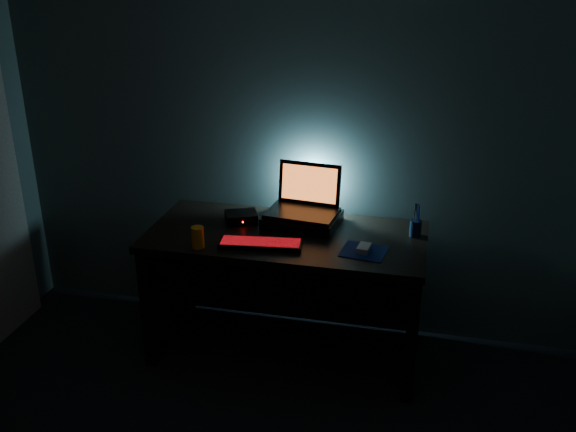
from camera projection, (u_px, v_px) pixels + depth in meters
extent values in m
cube|color=#434C48|center=(301.00, 126.00, 3.61)|extent=(3.50, 0.00, 2.50)
cube|color=black|center=(286.00, 237.00, 3.47)|extent=(1.50, 0.70, 0.04)
cube|color=black|center=(168.00, 284.00, 3.76)|extent=(0.06, 0.64, 0.71)
cube|color=black|center=(414.00, 312.00, 3.47)|extent=(0.06, 0.64, 0.71)
cube|color=black|center=(298.00, 271.00, 3.91)|extent=(1.38, 0.02, 0.65)
cube|color=black|center=(302.00, 219.00, 3.57)|extent=(0.43, 0.34, 0.06)
cube|color=black|center=(302.00, 213.00, 3.55)|extent=(0.41, 0.30, 0.02)
cube|color=black|center=(310.00, 183.00, 3.62)|extent=(0.36, 0.09, 0.24)
cube|color=orange|center=(309.00, 184.00, 3.61)|extent=(0.32, 0.07, 0.20)
cube|color=black|center=(261.00, 244.00, 3.31)|extent=(0.44, 0.19, 0.02)
cube|color=red|center=(261.00, 241.00, 3.31)|extent=(0.42, 0.16, 0.00)
cube|color=navy|center=(364.00, 251.00, 3.25)|extent=(0.24, 0.23, 0.00)
cube|color=gray|center=(364.00, 248.00, 3.25)|extent=(0.07, 0.10, 0.03)
cylinder|color=black|center=(415.00, 228.00, 3.42)|extent=(0.08, 0.08, 0.09)
cylinder|color=orange|center=(198.00, 237.00, 3.28)|extent=(0.08, 0.08, 0.11)
cube|color=black|center=(241.00, 217.00, 3.59)|extent=(0.21, 0.20, 0.06)
sphere|color=#FF0C07|center=(243.00, 222.00, 3.53)|extent=(0.01, 0.01, 0.01)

